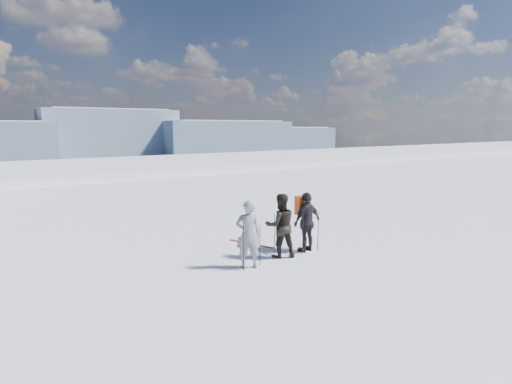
% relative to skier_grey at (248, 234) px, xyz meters
% --- Properties ---
extents(lake_basin, '(820.00, 820.00, 71.62)m').
position_rel_skier_grey_xyz_m(lake_basin, '(3.52, 28.19, -7.43)').
color(lake_basin, white).
rests_on(lake_basin, ground).
extents(far_mountain_range, '(770.00, 110.00, 53.00)m').
position_rel_skier_grey_xyz_m(far_mountain_range, '(33.12, 452.98, -8.12)').
color(far_mountain_range, slate).
rests_on(far_mountain_range, ground).
extents(skier_grey, '(0.80, 0.69, 1.86)m').
position_rel_skier_grey_xyz_m(skier_grey, '(0.00, 0.00, 0.00)').
color(skier_grey, gray).
rests_on(skier_grey, ground).
extents(skier_dark, '(1.11, 0.98, 1.89)m').
position_rel_skier_grey_xyz_m(skier_dark, '(1.27, 0.27, 0.01)').
color(skier_dark, black).
rests_on(skier_dark, ground).
extents(skier_pack, '(1.13, 0.59, 1.84)m').
position_rel_skier_grey_xyz_m(skier_pack, '(2.27, 0.25, -0.01)').
color(skier_pack, black).
rests_on(skier_pack, ground).
extents(backpack, '(0.42, 0.27, 0.58)m').
position_rel_skier_grey_xyz_m(backpack, '(2.24, 0.50, 1.20)').
color(backpack, '#E75515').
rests_on(backpack, skier_pack).
extents(ski_poles, '(2.86, 0.37, 1.34)m').
position_rel_skier_grey_xyz_m(ski_poles, '(1.23, 0.08, -0.30)').
color(ski_poles, black).
rests_on(ski_poles, ground).
extents(skis_loose, '(0.78, 1.68, 0.03)m').
position_rel_skier_grey_xyz_m(skis_loose, '(1.15, 1.79, -0.92)').
color(skis_loose, black).
rests_on(skis_loose, ground).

